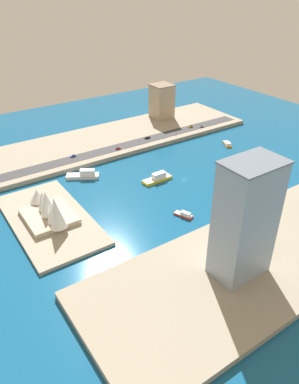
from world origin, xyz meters
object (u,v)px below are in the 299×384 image
Objects in this scene: catamaran_blue at (270,183)px; sedan_silver at (202,126)px; hatchback_blue at (73,156)px; taxi_yellow_cab at (191,126)px; tugboat_red at (184,215)px; ferry_yellow_fast at (158,178)px; ferry_green_doubledeck at (276,164)px; suv_black at (147,138)px; tower_tall_glass at (245,221)px; apartment_midrise_tan at (162,101)px; traffic_light_waterfront at (176,131)px; opera_landmark at (48,209)px; pickup_red at (118,148)px; ferry_white_commuter at (84,175)px; water_taxi_orange at (227,144)px.

catamaran_blue is 109.77m from sedan_silver.
taxi_yellow_cab is (-2.20, -118.34, 0.11)m from hatchback_blue.
catamaran_blue reaches higher than tugboat_red.
taxi_yellow_cab is (111.26, -20.34, 2.63)m from catamaran_blue.
ferry_yellow_fast reaches higher than tugboat_red.
hatchback_blue is (97.65, 123.57, 1.81)m from ferry_green_doubledeck.
hatchback_blue is at bearing 88.37° from suv_black.
ferry_green_doubledeck is at bearing -59.03° from tower_tall_glass.
apartment_midrise_tan is at bearing -37.07° from ferry_yellow_fast.
traffic_light_waterfront is 0.14× the size of opera_landmark.
taxi_yellow_cab reaches higher than pickup_red.
catamaran_blue is at bearing -165.61° from suv_black.
tower_tall_glass is 161.16m from pickup_red.
tower_tall_glass reaches higher than catamaran_blue.
tugboat_red is 100.67m from ferry_green_doubledeck.
ferry_yellow_fast is at bearing 179.82° from pickup_red.
ferry_green_doubledeck is 3.79× the size of suv_black.
traffic_light_waterfront is at bearing 110.88° from taxi_yellow_cab.
ferry_white_commuter is 5.54× the size of sedan_silver.
traffic_light_waterfront is at bearing 19.09° from ferry_green_doubledeck.
water_taxi_orange is at bearing -78.64° from ferry_yellow_fast.
ferry_green_doubledeck is 91.24m from traffic_light_waterfront.
apartment_midrise_tan is 7.28× the size of taxi_yellow_cab.
hatchback_blue is (164.06, 12.92, -28.58)m from tower_tall_glass.
sedan_silver is 10.38m from taxi_yellow_cab.
water_taxi_orange is at bearing -43.07° from tower_tall_glass.
apartment_midrise_tan is (150.64, -14.78, 17.96)m from catamaran_blue.
opera_landmark is at bearing 80.42° from ferry_green_doubledeck.
apartment_midrise_tan reaches higher than hatchback_blue.
catamaran_blue is 149.95m from hatchback_blue.
ferry_yellow_fast is at bearing 51.18° from catamaran_blue.
sedan_silver is (-44.85, -14.38, -15.34)m from apartment_midrise_tan.
suv_black is at bearing -69.37° from ferry_white_commuter.
ferry_white_commuter is at bearing 7.76° from tower_tall_glass.
sedan_silver is at bearing -58.22° from ferry_yellow_fast.
ferry_white_commuter is 3.68× the size of traffic_light_waterfront.
apartment_midrise_tan is at bearing 17.78° from sedan_silver.
ferry_green_doubledeck is 0.44× the size of opera_landmark.
pickup_red is at bearing 89.71° from sedan_silver.
traffic_light_waterfront reaches higher than pickup_red.
traffic_light_waterfront is (101.89, 4.21, 6.01)m from catamaran_blue.
apartment_midrise_tan is at bearing -60.33° from ferry_white_commuter.
opera_landmark reaches higher than pickup_red.
suv_black is at bearing 132.06° from apartment_midrise_tan.
ferry_yellow_fast reaches higher than catamaran_blue.
ferry_yellow_fast is 107.39m from tower_tall_glass.
catamaran_blue is 0.62× the size of apartment_midrise_tan.
ferry_yellow_fast is 0.98× the size of ferry_white_commuter.
suv_black is at bearing -59.83° from opera_landmark.
ferry_yellow_fast is at bearing 151.96° from suv_black.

